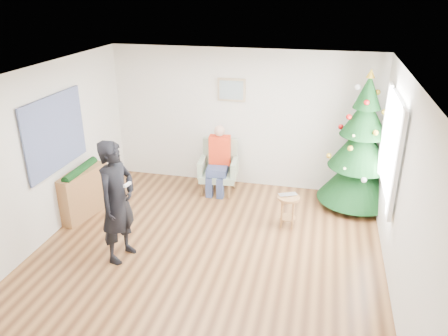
% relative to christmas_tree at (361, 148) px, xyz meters
% --- Properties ---
extents(floor, '(5.00, 5.00, 0.00)m').
position_rel_christmas_tree_xyz_m(floor, '(-2.15, -2.03, -1.08)').
color(floor, brown).
rests_on(floor, ground).
extents(ceiling, '(5.00, 5.00, 0.00)m').
position_rel_christmas_tree_xyz_m(ceiling, '(-2.15, -2.03, 1.52)').
color(ceiling, white).
rests_on(ceiling, wall_back).
extents(wall_back, '(5.00, 0.00, 5.00)m').
position_rel_christmas_tree_xyz_m(wall_back, '(-2.15, 0.47, 0.22)').
color(wall_back, silver).
rests_on(wall_back, floor).
extents(wall_front, '(5.00, 0.00, 5.00)m').
position_rel_christmas_tree_xyz_m(wall_front, '(-2.15, -4.53, 0.22)').
color(wall_front, silver).
rests_on(wall_front, floor).
extents(wall_left, '(0.00, 5.00, 5.00)m').
position_rel_christmas_tree_xyz_m(wall_left, '(-4.65, -2.03, 0.22)').
color(wall_left, silver).
rests_on(wall_left, floor).
extents(wall_right, '(0.00, 5.00, 5.00)m').
position_rel_christmas_tree_xyz_m(wall_right, '(0.35, -2.03, 0.22)').
color(wall_right, silver).
rests_on(wall_right, floor).
extents(window_panel, '(0.04, 1.30, 1.40)m').
position_rel_christmas_tree_xyz_m(window_panel, '(0.32, -1.03, 0.42)').
color(window_panel, white).
rests_on(window_panel, wall_right).
extents(curtains, '(0.05, 1.75, 1.50)m').
position_rel_christmas_tree_xyz_m(curtains, '(0.29, -1.03, 0.42)').
color(curtains, white).
rests_on(curtains, wall_right).
extents(christmas_tree, '(1.33, 1.33, 2.41)m').
position_rel_christmas_tree_xyz_m(christmas_tree, '(0.00, 0.00, 0.00)').
color(christmas_tree, '#3F2816').
rests_on(christmas_tree, floor).
extents(stool, '(0.36, 0.36, 0.54)m').
position_rel_christmas_tree_xyz_m(stool, '(-1.09, -1.03, -0.81)').
color(stool, brown).
rests_on(stool, floor).
extents(laptop, '(0.35, 0.30, 0.02)m').
position_rel_christmas_tree_xyz_m(laptop, '(-1.09, -1.03, -0.54)').
color(laptop, silver).
rests_on(laptop, stool).
extents(armchair, '(0.75, 0.69, 0.97)m').
position_rel_christmas_tree_xyz_m(armchair, '(-2.50, 0.03, -0.73)').
color(armchair, gray).
rests_on(armchair, floor).
extents(seated_person, '(0.41, 0.58, 1.27)m').
position_rel_christmas_tree_xyz_m(seated_person, '(-2.49, -0.02, -0.44)').
color(seated_person, navy).
rests_on(seated_person, armchair).
extents(standing_man, '(0.55, 0.72, 1.77)m').
position_rel_christmas_tree_xyz_m(standing_man, '(-3.32, -2.43, -0.20)').
color(standing_man, black).
rests_on(standing_man, floor).
extents(game_controller, '(0.06, 0.13, 0.04)m').
position_rel_christmas_tree_xyz_m(game_controller, '(-3.13, -2.46, 0.10)').
color(game_controller, white).
rests_on(game_controller, standing_man).
extents(console, '(0.50, 1.04, 0.80)m').
position_rel_christmas_tree_xyz_m(console, '(-4.48, -1.42, -0.68)').
color(console, brown).
rests_on(console, floor).
extents(garland, '(0.14, 0.90, 0.14)m').
position_rel_christmas_tree_xyz_m(garland, '(-4.48, -1.42, -0.26)').
color(garland, black).
rests_on(garland, console).
extents(tapestry, '(0.03, 1.50, 1.15)m').
position_rel_christmas_tree_xyz_m(tapestry, '(-4.61, -1.73, 0.47)').
color(tapestry, black).
rests_on(tapestry, wall_left).
extents(framed_picture, '(0.52, 0.05, 0.42)m').
position_rel_christmas_tree_xyz_m(framed_picture, '(-2.35, 0.43, 0.77)').
color(framed_picture, tan).
rests_on(framed_picture, wall_back).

